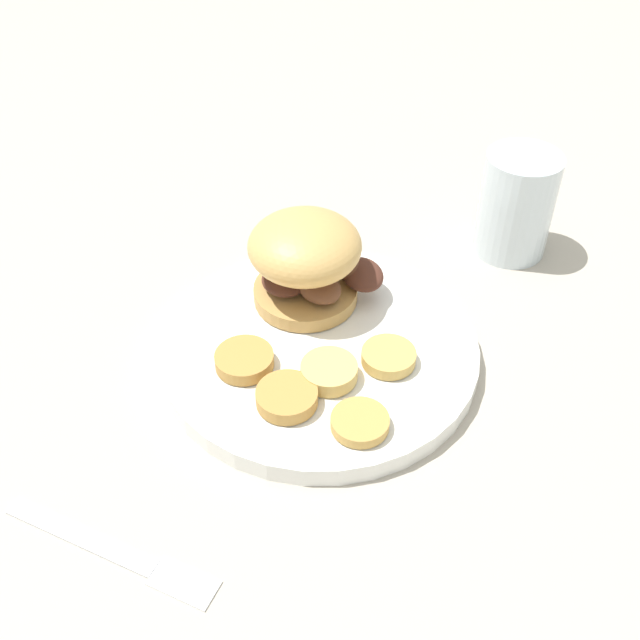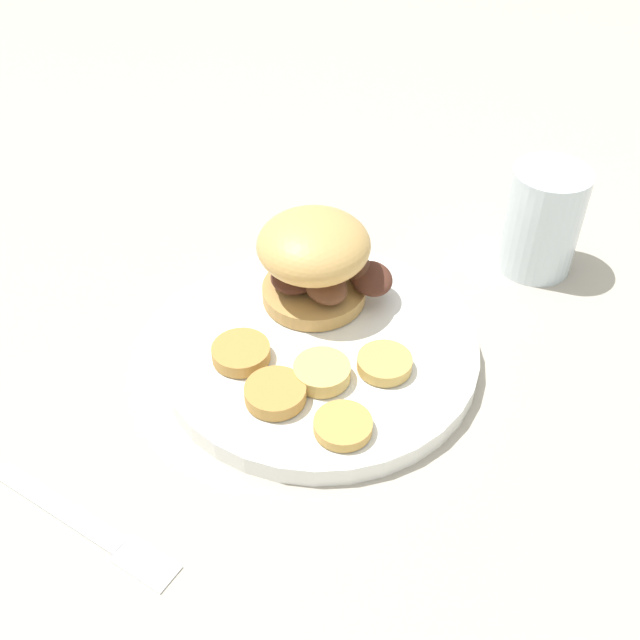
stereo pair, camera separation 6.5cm
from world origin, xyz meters
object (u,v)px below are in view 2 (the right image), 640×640
dinner_plate (320,348)px  drinking_glass (542,220)px  fork (84,523)px  sandwich (317,259)px

dinner_plate → drinking_glass: size_ratio=2.56×
dinner_plate → fork: (-0.13, -0.21, -0.01)m
fork → drinking_glass: (0.32, 0.40, 0.05)m
dinner_plate → fork: dinner_plate is taller
fork → drinking_glass: 0.51m
dinner_plate → fork: 0.25m
dinner_plate → fork: size_ratio=1.65×
sandwich → fork: bearing=-113.0°
dinner_plate → sandwich: sandwich is taller
sandwich → fork: 0.30m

